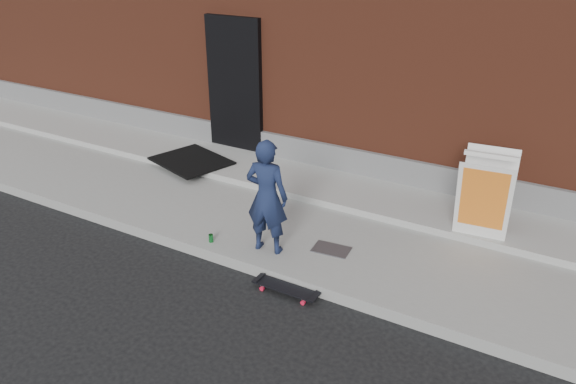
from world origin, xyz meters
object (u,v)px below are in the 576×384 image
Objects in this scene: skateboard at (286,288)px; pizza_sign at (485,195)px; child at (267,197)px; soda_can at (211,238)px.

pizza_sign is at bearing 51.49° from skateboard.
pizza_sign is (2.23, 1.57, -0.09)m from child.
child reaches higher than skateboard.
pizza_sign is at bearing 30.99° from soda_can.
skateboard is at bearing -128.51° from pizza_sign.
pizza_sign is 3.51m from soda_can.
child reaches higher than soda_can.
pizza_sign is 10.13× the size of soda_can.
child is at bearing 16.06° from soda_can.
child reaches higher than pizza_sign.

